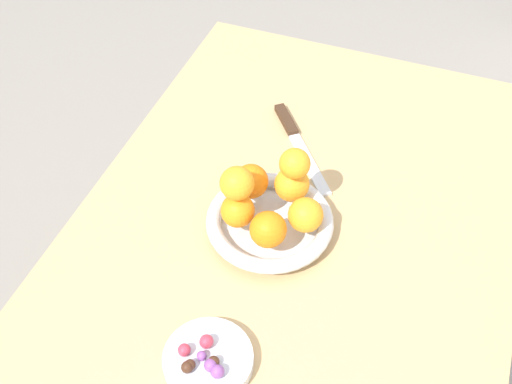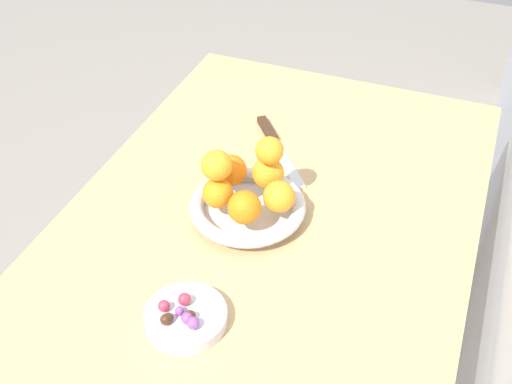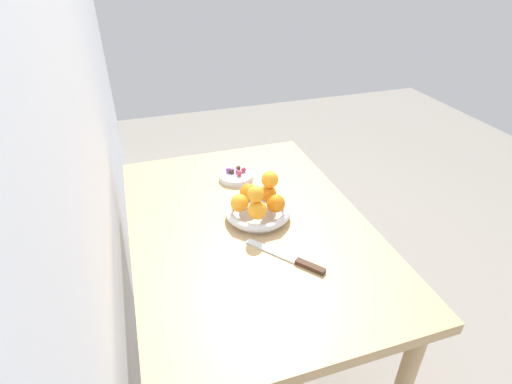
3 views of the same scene
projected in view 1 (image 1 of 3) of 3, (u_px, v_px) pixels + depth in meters
name	position (u px, v px, depth m)	size (l,w,h in m)	color
dining_table	(293.00, 257.00, 1.19)	(1.10, 0.76, 0.74)	tan
fruit_bowl	(270.00, 223.00, 1.10)	(0.22, 0.22, 0.04)	silver
candy_dish	(208.00, 360.00, 0.94)	(0.13, 0.13, 0.02)	silver
orange_0	(251.00, 181.00, 1.10)	(0.06, 0.06, 0.06)	orange
orange_1	(238.00, 211.00, 1.06)	(0.06, 0.06, 0.06)	orange
orange_2	(268.00, 229.00, 1.03)	(0.06, 0.06, 0.06)	orange
orange_3	(306.00, 215.00, 1.05)	(0.06, 0.06, 0.06)	orange
orange_4	(292.00, 184.00, 1.10)	(0.06, 0.06, 0.06)	orange
orange_5	(295.00, 164.00, 1.05)	(0.05, 0.05, 0.05)	orange
orange_6	(237.00, 183.00, 1.02)	(0.06, 0.06, 0.06)	orange
candy_ball_0	(202.00, 356.00, 0.92)	(0.01, 0.01, 0.01)	#8C4C99
candy_ball_1	(214.00, 362.00, 0.91)	(0.02, 0.02, 0.02)	#472819
candy_ball_2	(206.00, 341.00, 0.93)	(0.02, 0.02, 0.02)	#C6384C
candy_ball_3	(217.00, 372.00, 0.90)	(0.02, 0.02, 0.02)	#8C4C99
candy_ball_4	(187.00, 367.00, 0.91)	(0.02, 0.02, 0.02)	#472819
candy_ball_5	(184.00, 350.00, 0.93)	(0.02, 0.02, 0.02)	#C6384C
candy_ball_6	(210.00, 365.00, 0.91)	(0.02, 0.02, 0.02)	#8C4C99
candy_ball_7	(190.00, 365.00, 0.91)	(0.02, 0.02, 0.02)	#472819
knife	(297.00, 140.00, 1.27)	(0.22, 0.18, 0.01)	#3F2819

